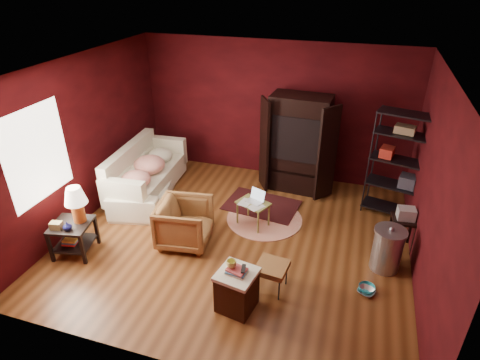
{
  "coord_description": "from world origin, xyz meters",
  "views": [
    {
      "loc": [
        1.68,
        -5.17,
        4.06
      ],
      "look_at": [
        0.0,
        0.2,
        1.0
      ],
      "focal_mm": 30.0,
      "sensor_mm": 36.0,
      "label": 1
    }
  ],
  "objects_px": {
    "armchair": "(185,221)",
    "side_table": "(74,215)",
    "hamper": "(237,289)",
    "tv_armoire": "(298,143)",
    "wire_shelving": "(399,161)",
    "laptop_desk": "(254,205)",
    "sofa": "(148,172)"
  },
  "relations": [
    {
      "from": "armchair",
      "to": "laptop_desk",
      "type": "relative_size",
      "value": 1.26
    },
    {
      "from": "side_table",
      "to": "hamper",
      "type": "relative_size",
      "value": 1.67
    },
    {
      "from": "wire_shelving",
      "to": "hamper",
      "type": "bearing_deg",
      "value": -109.15
    },
    {
      "from": "wire_shelving",
      "to": "armchair",
      "type": "bearing_deg",
      "value": -135.06
    },
    {
      "from": "hamper",
      "to": "tv_armoire",
      "type": "bearing_deg",
      "value": 87.49
    },
    {
      "from": "tv_armoire",
      "to": "wire_shelving",
      "type": "height_order",
      "value": "same"
    },
    {
      "from": "armchair",
      "to": "wire_shelving",
      "type": "distance_m",
      "value": 3.79
    },
    {
      "from": "armchair",
      "to": "side_table",
      "type": "distance_m",
      "value": 1.68
    },
    {
      "from": "hamper",
      "to": "sofa",
      "type": "bearing_deg",
      "value": 137.35
    },
    {
      "from": "armchair",
      "to": "side_table",
      "type": "xyz_separation_m",
      "value": [
        -1.5,
        -0.7,
        0.27
      ]
    },
    {
      "from": "sofa",
      "to": "laptop_desk",
      "type": "height_order",
      "value": "sofa"
    },
    {
      "from": "side_table",
      "to": "laptop_desk",
      "type": "height_order",
      "value": "side_table"
    },
    {
      "from": "armchair",
      "to": "side_table",
      "type": "height_order",
      "value": "side_table"
    },
    {
      "from": "hamper",
      "to": "laptop_desk",
      "type": "height_order",
      "value": "hamper"
    },
    {
      "from": "laptop_desk",
      "to": "tv_armoire",
      "type": "bearing_deg",
      "value": 96.26
    },
    {
      "from": "armchair",
      "to": "wire_shelving",
      "type": "bearing_deg",
      "value": -67.16
    },
    {
      "from": "side_table",
      "to": "wire_shelving",
      "type": "height_order",
      "value": "wire_shelving"
    },
    {
      "from": "side_table",
      "to": "tv_armoire",
      "type": "distance_m",
      "value": 4.2
    },
    {
      "from": "sofa",
      "to": "side_table",
      "type": "height_order",
      "value": "side_table"
    },
    {
      "from": "side_table",
      "to": "wire_shelving",
      "type": "xyz_separation_m",
      "value": [
        4.71,
        2.62,
        0.38
      ]
    },
    {
      "from": "laptop_desk",
      "to": "tv_armoire",
      "type": "height_order",
      "value": "tv_armoire"
    },
    {
      "from": "hamper",
      "to": "side_table",
      "type": "bearing_deg",
      "value": 171.69
    },
    {
      "from": "tv_armoire",
      "to": "armchair",
      "type": "bearing_deg",
      "value": -116.93
    },
    {
      "from": "hamper",
      "to": "tv_armoire",
      "type": "distance_m",
      "value": 3.5
    },
    {
      "from": "armchair",
      "to": "laptop_desk",
      "type": "xyz_separation_m",
      "value": [
        0.92,
        0.81,
        -0.01
      ]
    },
    {
      "from": "sofa",
      "to": "armchair",
      "type": "bearing_deg",
      "value": -146.11
    },
    {
      "from": "side_table",
      "to": "hamper",
      "type": "xyz_separation_m",
      "value": [
        2.74,
        -0.4,
        -0.37
      ]
    },
    {
      "from": "laptop_desk",
      "to": "tv_armoire",
      "type": "xyz_separation_m",
      "value": [
        0.46,
        1.51,
        0.6
      ]
    },
    {
      "from": "laptop_desk",
      "to": "tv_armoire",
      "type": "relative_size",
      "value": 0.34
    },
    {
      "from": "laptop_desk",
      "to": "sofa",
      "type": "bearing_deg",
      "value": -168.43
    },
    {
      "from": "hamper",
      "to": "wire_shelving",
      "type": "relative_size",
      "value": 0.35
    },
    {
      "from": "hamper",
      "to": "laptop_desk",
      "type": "xyz_separation_m",
      "value": [
        -0.31,
        1.91,
        0.1
      ]
    }
  ]
}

